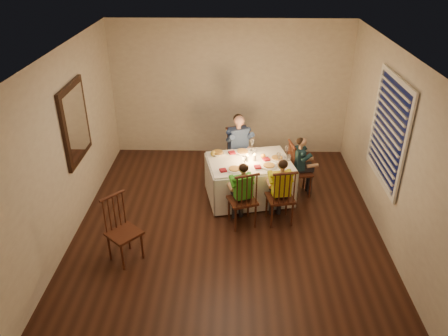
{
  "coord_description": "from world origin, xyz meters",
  "views": [
    {
      "loc": [
        0.07,
        -5.5,
        3.91
      ],
      "look_at": [
        -0.06,
        0.15,
        0.86
      ],
      "focal_mm": 35.0,
      "sensor_mm": 36.0,
      "label": 1
    }
  ],
  "objects_px": {
    "chair_adult": "(238,178)",
    "chair_near_right": "(278,221)",
    "chair_near_left": "(242,224)",
    "chair_end": "(298,193)",
    "child_teal": "(298,193)",
    "adult": "(238,178)",
    "serving_bowl": "(218,154)",
    "chair_extra": "(127,258)",
    "dining_table": "(249,172)",
    "child_yellow": "(278,221)",
    "child_green": "(242,224)"
  },
  "relations": [
    {
      "from": "chair_adult",
      "to": "child_green",
      "type": "xyz_separation_m",
      "value": [
        0.05,
        -1.43,
        0.0
      ]
    },
    {
      "from": "adult",
      "to": "child_green",
      "type": "height_order",
      "value": "adult"
    },
    {
      "from": "child_teal",
      "to": "child_yellow",
      "type": "bearing_deg",
      "value": 144.46
    },
    {
      "from": "child_yellow",
      "to": "dining_table",
      "type": "bearing_deg",
      "value": -67.75
    },
    {
      "from": "chair_near_left",
      "to": "serving_bowl",
      "type": "height_order",
      "value": "serving_bowl"
    },
    {
      "from": "child_yellow",
      "to": "adult",
      "type": "bearing_deg",
      "value": -76.76
    },
    {
      "from": "child_green",
      "to": "chair_near_left",
      "type": "bearing_deg",
      "value": -20.01
    },
    {
      "from": "chair_adult",
      "to": "child_yellow",
      "type": "height_order",
      "value": "child_yellow"
    },
    {
      "from": "chair_extra",
      "to": "serving_bowl",
      "type": "bearing_deg",
      "value": 8.34
    },
    {
      "from": "serving_bowl",
      "to": "chair_near_left",
      "type": "bearing_deg",
      "value": -67.32
    },
    {
      "from": "chair_near_right",
      "to": "dining_table",
      "type": "bearing_deg",
      "value": -67.75
    },
    {
      "from": "chair_end",
      "to": "child_teal",
      "type": "bearing_deg",
      "value": -0.0
    },
    {
      "from": "chair_near_left",
      "to": "adult",
      "type": "distance_m",
      "value": 1.43
    },
    {
      "from": "dining_table",
      "to": "chair_near_left",
      "type": "height_order",
      "value": "dining_table"
    },
    {
      "from": "chair_adult",
      "to": "serving_bowl",
      "type": "distance_m",
      "value": 0.93
    },
    {
      "from": "chair_adult",
      "to": "child_yellow",
      "type": "distance_m",
      "value": 1.48
    },
    {
      "from": "chair_near_left",
      "to": "child_teal",
      "type": "xyz_separation_m",
      "value": [
        0.97,
        0.92,
        0.0
      ]
    },
    {
      "from": "chair_extra",
      "to": "serving_bowl",
      "type": "distance_m",
      "value": 2.26
    },
    {
      "from": "chair_near_right",
      "to": "child_green",
      "type": "bearing_deg",
      "value": -3.06
    },
    {
      "from": "child_green",
      "to": "chair_near_right",
      "type": "bearing_deg",
      "value": 168.17
    },
    {
      "from": "dining_table",
      "to": "chair_extra",
      "type": "bearing_deg",
      "value": -148.49
    },
    {
      "from": "dining_table",
      "to": "chair_near_right",
      "type": "xyz_separation_m",
      "value": [
        0.44,
        -0.67,
        -0.49
      ]
    },
    {
      "from": "adult",
      "to": "child_teal",
      "type": "distance_m",
      "value": 1.13
    },
    {
      "from": "dining_table",
      "to": "child_green",
      "type": "relative_size",
      "value": 1.44
    },
    {
      "from": "chair_end",
      "to": "serving_bowl",
      "type": "height_order",
      "value": "serving_bowl"
    },
    {
      "from": "dining_table",
      "to": "adult",
      "type": "bearing_deg",
      "value": 92.23
    },
    {
      "from": "chair_adult",
      "to": "chair_near_right",
      "type": "distance_m",
      "value": 1.48
    },
    {
      "from": "chair_near_right",
      "to": "chair_end",
      "type": "relative_size",
      "value": 1.0
    },
    {
      "from": "chair_extra",
      "to": "child_yellow",
      "type": "relative_size",
      "value": 0.89
    },
    {
      "from": "chair_adult",
      "to": "chair_near_left",
      "type": "xyz_separation_m",
      "value": [
        0.05,
        -1.43,
        0.0
      ]
    },
    {
      "from": "child_teal",
      "to": "serving_bowl",
      "type": "bearing_deg",
      "value": 78.97
    },
    {
      "from": "adult",
      "to": "serving_bowl",
      "type": "distance_m",
      "value": 0.93
    },
    {
      "from": "child_teal",
      "to": "chair_end",
      "type": "bearing_deg",
      "value": -0.0
    },
    {
      "from": "chair_extra",
      "to": "child_green",
      "type": "xyz_separation_m",
      "value": [
        1.57,
        0.85,
        0.0
      ]
    },
    {
      "from": "chair_adult",
      "to": "adult",
      "type": "xyz_separation_m",
      "value": [
        0.0,
        0.0,
        0.0
      ]
    },
    {
      "from": "dining_table",
      "to": "child_teal",
      "type": "xyz_separation_m",
      "value": [
        0.84,
        0.17,
        -0.49
      ]
    },
    {
      "from": "child_green",
      "to": "child_teal",
      "type": "bearing_deg",
      "value": -156.49
    },
    {
      "from": "chair_near_left",
      "to": "chair_end",
      "type": "bearing_deg",
      "value": -156.49
    },
    {
      "from": "dining_table",
      "to": "chair_extra",
      "type": "xyz_separation_m",
      "value": [
        -1.7,
        -1.6,
        -0.49
      ]
    },
    {
      "from": "chair_near_left",
      "to": "chair_end",
      "type": "height_order",
      "value": "same"
    },
    {
      "from": "dining_table",
      "to": "child_yellow",
      "type": "bearing_deg",
      "value": -68.35
    },
    {
      "from": "chair_end",
      "to": "child_yellow",
      "type": "height_order",
      "value": "child_yellow"
    },
    {
      "from": "chair_end",
      "to": "chair_adult",
      "type": "bearing_deg",
      "value": 53.34
    },
    {
      "from": "dining_table",
      "to": "adult",
      "type": "distance_m",
      "value": 0.85
    },
    {
      "from": "chair_near_left",
      "to": "chair_near_right",
      "type": "bearing_deg",
      "value": 168.17
    },
    {
      "from": "adult",
      "to": "child_teal",
      "type": "bearing_deg",
      "value": -46.3
    },
    {
      "from": "child_teal",
      "to": "serving_bowl",
      "type": "distance_m",
      "value": 1.54
    },
    {
      "from": "child_green",
      "to": "serving_bowl",
      "type": "bearing_deg",
      "value": -87.33
    },
    {
      "from": "chair_end",
      "to": "chair_near_right",
      "type": "bearing_deg",
      "value": 144.46
    },
    {
      "from": "chair_extra",
      "to": "child_yellow",
      "type": "xyz_separation_m",
      "value": [
        2.14,
        0.93,
        0.0
      ]
    }
  ]
}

